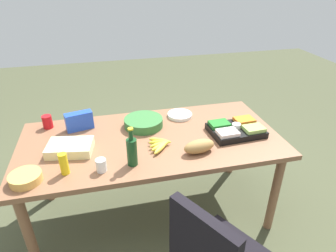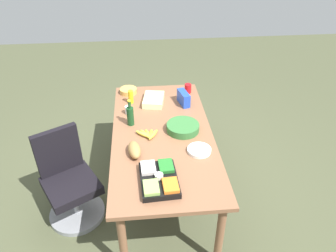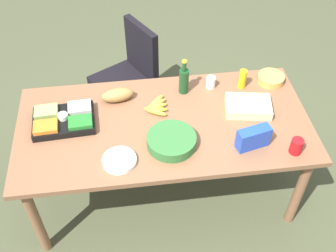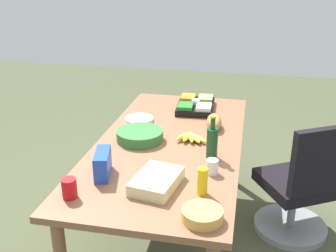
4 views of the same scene
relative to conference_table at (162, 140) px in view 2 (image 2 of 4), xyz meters
name	(u,v)px [view 2 (image 2 of 4)]	position (x,y,z in m)	size (l,w,h in m)	color
ground_plane	(163,190)	(0.00, 0.00, -0.71)	(10.00, 10.00, 0.00)	#494D34
conference_table	(162,140)	(0.00, 0.00, 0.00)	(2.05, 0.99, 0.79)	brown
office_chair	(70,186)	(-0.22, 0.94, -0.35)	(0.65, 0.65, 0.95)	gray
salad_bowl	(183,127)	(0.03, -0.21, 0.12)	(0.33, 0.33, 0.07)	#336E35
veggie_tray	(159,179)	(-0.69, 0.08, 0.12)	(0.44, 0.32, 0.09)	black
wine_bottle	(130,115)	(0.19, 0.31, 0.19)	(0.09, 0.09, 0.29)	#184320
sheet_cake	(154,100)	(0.61, 0.05, 0.12)	(0.32, 0.22, 0.07)	beige
chip_bag_blue	(184,98)	(0.55, -0.29, 0.16)	(0.22, 0.08, 0.15)	blue
chip_bowl	(128,91)	(0.87, 0.34, 0.11)	(0.20, 0.20, 0.06)	#DFA64F
red_solo_cup	(188,88)	(0.81, -0.37, 0.14)	(0.08, 0.08, 0.11)	red
banana_bunch	(148,134)	(-0.04, 0.15, 0.11)	(0.18, 0.24, 0.04)	gold
paper_cup	(128,110)	(0.40, 0.34, 0.13)	(0.07, 0.07, 0.09)	white
paper_plate_stack	(199,150)	(-0.32, -0.31, 0.10)	(0.22, 0.22, 0.03)	white
bread_loaf	(134,150)	(-0.31, 0.28, 0.13)	(0.24, 0.11, 0.10)	#A27A42
mustard_bottle	(131,97)	(0.63, 0.31, 0.16)	(0.06, 0.06, 0.15)	yellow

